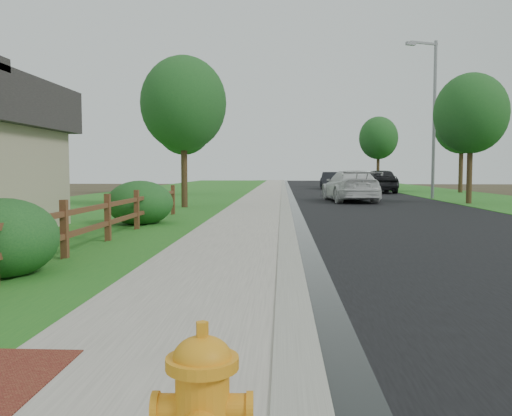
# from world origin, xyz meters

# --- Properties ---
(ground) EXTENTS (120.00, 120.00, 0.00)m
(ground) POSITION_xyz_m (0.00, 0.00, 0.00)
(ground) COLOR #3B3020
(road) EXTENTS (8.00, 90.00, 0.02)m
(road) POSITION_xyz_m (4.60, 35.00, 0.01)
(road) COLOR black
(road) RESTS_ON ground
(curb) EXTENTS (0.40, 90.00, 0.12)m
(curb) POSITION_xyz_m (0.40, 35.00, 0.06)
(curb) COLOR gray
(curb) RESTS_ON ground
(wet_gutter) EXTENTS (0.50, 90.00, 0.00)m
(wet_gutter) POSITION_xyz_m (0.75, 35.00, 0.02)
(wet_gutter) COLOR black
(wet_gutter) RESTS_ON road
(sidewalk) EXTENTS (2.20, 90.00, 0.10)m
(sidewalk) POSITION_xyz_m (-0.90, 35.00, 0.05)
(sidewalk) COLOR gray
(sidewalk) RESTS_ON ground
(grass_strip) EXTENTS (1.60, 90.00, 0.06)m
(grass_strip) POSITION_xyz_m (-2.80, 35.00, 0.03)
(grass_strip) COLOR #1C631F
(grass_strip) RESTS_ON ground
(lawn_near) EXTENTS (9.00, 90.00, 0.04)m
(lawn_near) POSITION_xyz_m (-8.00, 35.00, 0.02)
(lawn_near) COLOR #1C631F
(lawn_near) RESTS_ON ground
(verge_far) EXTENTS (6.00, 90.00, 0.04)m
(verge_far) POSITION_xyz_m (11.50, 35.00, 0.02)
(verge_far) COLOR #1C631F
(verge_far) RESTS_ON ground
(ranch_fence) EXTENTS (0.12, 16.92, 1.10)m
(ranch_fence) POSITION_xyz_m (-3.60, 6.40, 0.62)
(ranch_fence) COLOR #52321B
(ranch_fence) RESTS_ON ground
(fire_hydrant) EXTENTS (0.53, 0.43, 0.82)m
(fire_hydrant) POSITION_xyz_m (-0.10, -1.74, 0.48)
(fire_hydrant) COLOR orange
(fire_hydrant) RESTS_ON sidewalk
(white_suv) EXTENTS (2.75, 5.65, 1.58)m
(white_suv) POSITION_xyz_m (3.75, 23.81, 0.81)
(white_suv) COLOR silver
(white_suv) RESTS_ON road
(dark_car_mid) EXTENTS (2.04, 5.03, 1.71)m
(dark_car_mid) POSITION_xyz_m (7.20, 34.79, 0.88)
(dark_car_mid) COLOR black
(dark_car_mid) RESTS_ON road
(dark_car_far) EXTENTS (2.26, 4.61, 1.45)m
(dark_car_far) POSITION_xyz_m (4.49, 42.53, 0.75)
(dark_car_far) COLOR black
(dark_car_far) RESTS_ON road
(streetlight) EXTENTS (1.92, 0.94, 8.74)m
(streetlight) POSITION_xyz_m (8.55, 26.52, 4.95)
(streetlight) COLOR gray
(streetlight) RESTS_ON ground
(shrub_a) EXTENTS (2.11, 2.11, 1.21)m
(shrub_a) POSITION_xyz_m (-3.90, 3.66, 0.60)
(shrub_a) COLOR #19471D
(shrub_a) RESTS_ON ground
(shrub_d) EXTENTS (2.34, 2.34, 1.32)m
(shrub_d) POSITION_xyz_m (-3.90, 11.48, 0.66)
(shrub_d) COLOR #19471D
(shrub_d) RESTS_ON ground
(tree_near_left) EXTENTS (3.64, 3.64, 6.44)m
(tree_near_left) POSITION_xyz_m (-3.91, 18.77, 4.43)
(tree_near_left) COLOR #342715
(tree_near_left) RESTS_ON ground
(tree_near_right) EXTENTS (3.45, 3.45, 6.21)m
(tree_near_right) POSITION_xyz_m (9.19, 22.10, 4.30)
(tree_near_right) COLOR #342715
(tree_near_right) RESTS_ON ground
(tree_mid_left) EXTENTS (3.81, 3.81, 6.81)m
(tree_mid_left) POSITION_xyz_m (-6.15, 31.09, 4.70)
(tree_mid_left) COLOR #342715
(tree_mid_left) RESTS_ON ground
(tree_mid_right) EXTENTS (3.91, 3.91, 7.10)m
(tree_mid_right) POSITION_xyz_m (13.00, 35.15, 4.93)
(tree_mid_right) COLOR #342715
(tree_mid_right) RESTS_ON ground
(tree_far_right) EXTENTS (3.52, 3.52, 6.49)m
(tree_far_right) POSITION_xyz_m (9.00, 45.76, 4.54)
(tree_far_right) COLOR #342715
(tree_far_right) RESTS_ON ground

